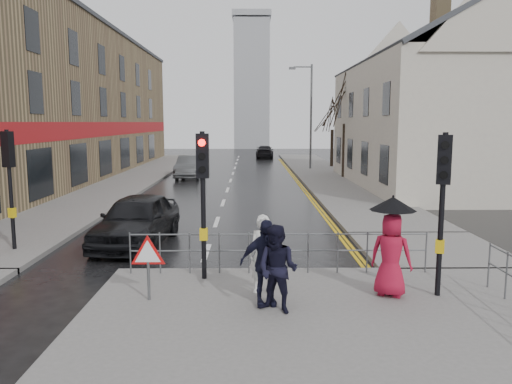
{
  "coord_description": "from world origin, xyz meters",
  "views": [
    {
      "loc": [
        1.27,
        -11.02,
        3.74
      ],
      "look_at": [
        1.44,
        3.61,
        1.69
      ],
      "focal_mm": 35.0,
      "sensor_mm": 36.0,
      "label": 1
    }
  ],
  "objects_px": {
    "pedestrian_d": "(265,262)",
    "car_mid": "(190,167)",
    "pedestrian_b": "(278,269)",
    "car_parked": "(137,220)",
    "pedestrian_a": "(263,254)",
    "pedestrian_with_umbrella": "(391,243)"
  },
  "relations": [
    {
      "from": "pedestrian_d",
      "to": "car_parked",
      "type": "distance_m",
      "value": 6.67
    },
    {
      "from": "pedestrian_a",
      "to": "pedestrian_b",
      "type": "xyz_separation_m",
      "value": [
        0.24,
        -1.1,
        0.01
      ]
    },
    {
      "from": "car_mid",
      "to": "car_parked",
      "type": "bearing_deg",
      "value": -86.84
    },
    {
      "from": "car_parked",
      "to": "pedestrian_a",
      "type": "bearing_deg",
      "value": -46.12
    },
    {
      "from": "pedestrian_d",
      "to": "car_mid",
      "type": "distance_m",
      "value": 24.52
    },
    {
      "from": "pedestrian_b",
      "to": "pedestrian_d",
      "type": "height_order",
      "value": "pedestrian_d"
    },
    {
      "from": "pedestrian_b",
      "to": "car_parked",
      "type": "height_order",
      "value": "pedestrian_b"
    },
    {
      "from": "pedestrian_b",
      "to": "pedestrian_d",
      "type": "bearing_deg",
      "value": 147.17
    },
    {
      "from": "pedestrian_with_umbrella",
      "to": "car_mid",
      "type": "bearing_deg",
      "value": 106.46
    },
    {
      "from": "pedestrian_b",
      "to": "car_mid",
      "type": "relative_size",
      "value": 0.37
    },
    {
      "from": "pedestrian_d",
      "to": "car_parked",
      "type": "height_order",
      "value": "pedestrian_d"
    },
    {
      "from": "pedestrian_b",
      "to": "car_parked",
      "type": "distance_m",
      "value": 7.12
    },
    {
      "from": "pedestrian_b",
      "to": "car_mid",
      "type": "bearing_deg",
      "value": 128.04
    },
    {
      "from": "pedestrian_a",
      "to": "pedestrian_d",
      "type": "height_order",
      "value": "pedestrian_d"
    },
    {
      "from": "pedestrian_b",
      "to": "pedestrian_d",
      "type": "xyz_separation_m",
      "value": [
        -0.22,
        0.39,
        0.02
      ]
    },
    {
      "from": "pedestrian_a",
      "to": "car_mid",
      "type": "xyz_separation_m",
      "value": [
        -4.34,
        23.42,
        -0.23
      ]
    },
    {
      "from": "pedestrian_a",
      "to": "pedestrian_with_umbrella",
      "type": "relative_size",
      "value": 0.8
    },
    {
      "from": "pedestrian_with_umbrella",
      "to": "pedestrian_a",
      "type": "bearing_deg",
      "value": 175.37
    },
    {
      "from": "car_mid",
      "to": "pedestrian_a",
      "type": "bearing_deg",
      "value": -78.16
    },
    {
      "from": "pedestrian_a",
      "to": "car_parked",
      "type": "distance_m",
      "value": 6.09
    },
    {
      "from": "pedestrian_with_umbrella",
      "to": "pedestrian_d",
      "type": "height_order",
      "value": "pedestrian_with_umbrella"
    },
    {
      "from": "pedestrian_a",
      "to": "pedestrian_b",
      "type": "bearing_deg",
      "value": -67.74
    }
  ]
}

